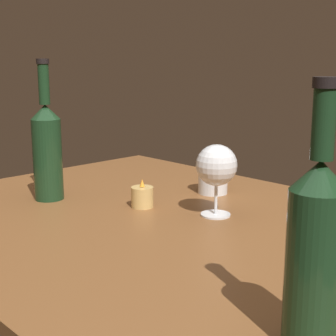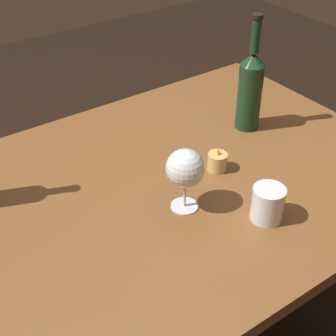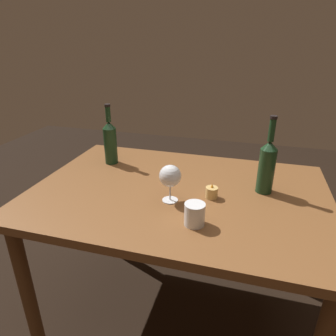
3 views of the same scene
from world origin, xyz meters
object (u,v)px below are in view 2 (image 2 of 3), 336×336
at_px(wine_bottle, 250,88).
at_px(votive_candle, 217,162).
at_px(wine_glass_left, 185,169).
at_px(water_tumbler, 268,205).

bearing_deg(wine_bottle, votive_candle, 29.08).
height_order(wine_glass_left, votive_candle, wine_glass_left).
height_order(wine_bottle, water_tumbler, wine_bottle).
distance_m(water_tumbler, votive_candle, 0.22).
distance_m(wine_glass_left, votive_candle, 0.20).
bearing_deg(water_tumbler, wine_glass_left, -47.17).
height_order(wine_bottle, votive_candle, wine_bottle).
bearing_deg(water_tumbler, wine_bottle, -126.26).
relative_size(wine_glass_left, wine_bottle, 0.47).
distance_m(wine_glass_left, wine_bottle, 0.42).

